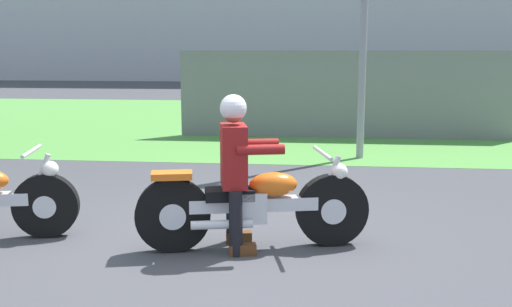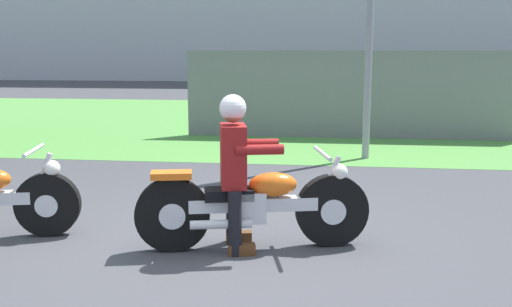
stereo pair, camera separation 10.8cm
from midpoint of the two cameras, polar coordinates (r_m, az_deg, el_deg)
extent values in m
plane|color=#424247|center=(5.58, -4.73, -8.83)|extent=(120.00, 120.00, 0.00)
cube|color=#549342|center=(15.29, 2.29, 3.22)|extent=(60.00, 12.00, 0.01)
cylinder|color=black|center=(5.49, 6.84, -5.48)|extent=(0.68, 0.27, 0.67)
cylinder|color=silver|center=(5.49, 6.84, -5.48)|extent=(0.26, 0.19, 0.24)
cylinder|color=black|center=(5.35, -8.68, -5.96)|extent=(0.68, 0.27, 0.67)
cylinder|color=silver|center=(5.35, -8.68, -5.96)|extent=(0.26, 0.19, 0.24)
cube|color=silver|center=(5.35, -0.81, -4.94)|extent=(1.17, 0.40, 0.12)
cube|color=silver|center=(5.35, -1.35, -5.17)|extent=(0.37, 0.31, 0.28)
ellipsoid|color=orange|center=(5.33, 1.11, -3.01)|extent=(0.48, 0.33, 0.22)
cube|color=black|center=(5.31, -3.18, -3.97)|extent=(0.48, 0.33, 0.10)
cube|color=orange|center=(5.26, -8.78, -2.11)|extent=(0.40, 0.28, 0.06)
cylinder|color=silver|center=(5.42, 6.38, -2.96)|extent=(0.26, 0.11, 0.53)
cylinder|color=silver|center=(5.35, 5.92, 0.05)|extent=(0.18, 0.65, 0.04)
sphere|color=white|center=(5.42, 7.54, -1.79)|extent=(0.16, 0.16, 0.16)
cylinder|color=silver|center=(5.23, -3.94, -6.91)|extent=(0.55, 0.20, 0.08)
cylinder|color=black|center=(5.54, -2.87, -5.75)|extent=(0.12, 0.12, 0.59)
cube|color=#593319|center=(5.61, -2.23, -8.13)|extent=(0.26, 0.15, 0.10)
cylinder|color=black|center=(5.20, -2.59, -6.82)|extent=(0.12, 0.12, 0.59)
cube|color=#593319|center=(5.28, -1.91, -9.34)|extent=(0.26, 0.15, 0.10)
cube|color=maroon|center=(5.24, -2.78, -0.24)|extent=(0.30, 0.42, 0.56)
cylinder|color=maroon|center=(5.41, -0.59, 0.96)|extent=(0.43, 0.18, 0.09)
cylinder|color=maroon|center=(5.08, -0.18, 0.37)|extent=(0.43, 0.18, 0.09)
sphere|color=#996B4C|center=(5.18, -2.82, 4.12)|extent=(0.20, 0.20, 0.20)
sphere|color=silver|center=(5.18, -2.82, 4.45)|extent=(0.24, 0.24, 0.24)
cylinder|color=black|center=(6.07, -20.25, -4.78)|extent=(0.64, 0.26, 0.63)
cylinder|color=silver|center=(6.07, -20.25, -4.78)|extent=(0.24, 0.19, 0.22)
cylinder|color=silver|center=(6.03, -20.86, -2.48)|extent=(0.26, 0.11, 0.53)
cylinder|color=silver|center=(5.99, -21.49, 0.23)|extent=(0.18, 0.65, 0.04)
sphere|color=white|center=(5.98, -19.90, -1.44)|extent=(0.16, 0.16, 0.16)
cube|color=slate|center=(12.29, 8.61, 5.67)|extent=(7.00, 0.06, 1.80)
camera|label=1|loc=(0.05, -90.57, -0.10)|focal=41.09mm
camera|label=2|loc=(0.05, 89.43, 0.10)|focal=41.09mm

